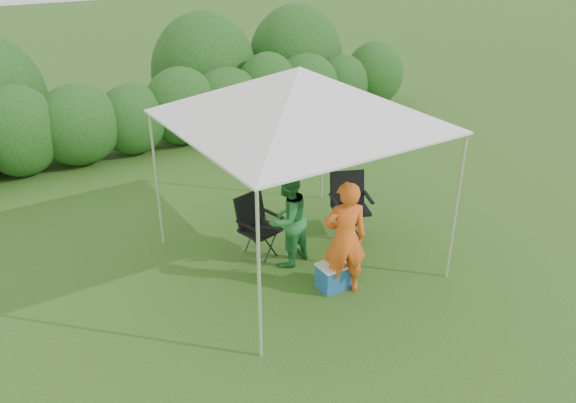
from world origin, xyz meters
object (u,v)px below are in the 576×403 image
chair_left (256,221)px  cooler (334,275)px  canopy (299,95)px  woman (288,219)px  man (345,239)px  chair_right (349,200)px

chair_left → cooler: size_ratio=2.03×
canopy → woman: canopy is taller
man → woman: 1.02m
man → chair_right: bearing=-108.8°
canopy → cooler: 2.43m
man → woman: bearing=-54.2°
chair_right → cooler: (-1.14, -1.15, -0.37)m
chair_left → cooler: 1.47m
chair_left → woman: bearing=-78.6°
canopy → cooler: canopy is taller
chair_right → canopy: bearing=-143.5°
canopy → chair_right: canopy is taller
canopy → cooler: size_ratio=6.89×
man → cooler: size_ratio=3.54×
chair_left → cooler: bearing=-86.3°
chair_right → cooler: chair_right is taller
canopy → cooler: bearing=-89.1°
chair_right → chair_left: chair_right is taller
man → cooler: 0.62m
chair_right → cooler: 1.66m
chair_right → man: man is taller
chair_left → woman: woman is taller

